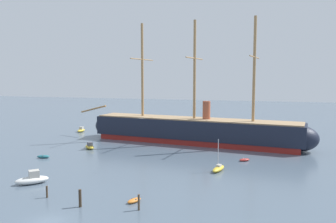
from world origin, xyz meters
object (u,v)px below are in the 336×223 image
at_px(dinghy_foreground_right, 134,200).
at_px(dinghy_mid_left, 43,156).
at_px(dinghy_alongside_stern, 244,160).
at_px(mooring_piling_nearest, 80,198).
at_px(motorboat_foreground_left, 32,179).
at_px(dinghy_far_right, 301,145).
at_px(sailboat_mid_right, 218,168).
at_px(motorboat_alongside_bow, 90,147).
at_px(motorboat_far_left, 81,130).
at_px(tall_ship, 194,130).
at_px(seagull_in_flight, 142,119).
at_px(mooring_piling_midwater, 47,192).
at_px(sailboat_distant_centre, 192,131).
at_px(mooring_piling_right_pair, 139,202).

height_order(dinghy_foreground_right, dinghy_mid_left, dinghy_mid_left).
height_order(dinghy_alongside_stern, mooring_piling_nearest, mooring_piling_nearest).
height_order(dinghy_foreground_right, dinghy_alongside_stern, dinghy_foreground_right).
bearing_deg(motorboat_foreground_left, dinghy_alongside_stern, 37.90).
distance_m(dinghy_foreground_right, dinghy_far_right, 50.48).
relative_size(sailboat_mid_right, motorboat_alongside_bow, 1.51).
bearing_deg(dinghy_alongside_stern, sailboat_mid_right, -114.68).
xyz_separation_m(dinghy_foreground_right, motorboat_alongside_bow, (-21.87, 27.87, 0.27)).
bearing_deg(mooring_piling_nearest, motorboat_alongside_bow, 117.17).
distance_m(dinghy_foreground_right, dinghy_mid_left, 31.68).
relative_size(sailboat_mid_right, motorboat_far_left, 1.57).
height_order(tall_ship, seagull_in_flight, tall_ship).
bearing_deg(seagull_in_flight, mooring_piling_midwater, -113.20).
height_order(dinghy_foreground_right, sailboat_mid_right, sailboat_mid_right).
xyz_separation_m(motorboat_far_left, sailboat_distant_centre, (31.40, 7.38, 0.07)).
xyz_separation_m(mooring_piling_right_pair, seagull_in_flight, (-6.10, 17.58, 7.94)).
distance_m(sailboat_distant_centre, mooring_piling_nearest, 59.16).
distance_m(dinghy_far_right, sailboat_distant_centre, 30.69).
bearing_deg(dinghy_foreground_right, mooring_piling_midwater, -172.04).
distance_m(tall_ship, mooring_piling_nearest, 44.60).
relative_size(dinghy_mid_left, sailboat_mid_right, 0.48).
relative_size(dinghy_foreground_right, dinghy_alongside_stern, 1.03).
bearing_deg(tall_ship, motorboat_foreground_left, -113.91).
xyz_separation_m(tall_ship, dinghy_foreground_right, (0.84, -40.92, -2.94)).
height_order(dinghy_mid_left, mooring_piling_midwater, mooring_piling_midwater).
distance_m(dinghy_foreground_right, sailboat_mid_right, 19.69).
bearing_deg(dinghy_far_right, motorboat_foreground_left, -135.01).
bearing_deg(tall_ship, mooring_piling_nearest, -96.46).
xyz_separation_m(sailboat_distant_centre, mooring_piling_right_pair, (6.15, -58.07, 0.40)).
bearing_deg(sailboat_mid_right, tall_ship, 111.68).
relative_size(motorboat_alongside_bow, motorboat_far_left, 1.04).
relative_size(motorboat_foreground_left, motorboat_far_left, 1.38).
bearing_deg(dinghy_far_right, motorboat_alongside_bow, -160.06).
bearing_deg(motorboat_foreground_left, dinghy_mid_left, 120.74).
xyz_separation_m(motorboat_far_left, mooring_piling_midwater, (24.18, -50.07, 0.29)).
relative_size(dinghy_mid_left, dinghy_far_right, 0.97).
bearing_deg(sailboat_mid_right, dinghy_alongside_stern, 65.32).
bearing_deg(sailboat_distant_centre, seagull_in_flight, -89.92).
bearing_deg(sailboat_mid_right, mooring_piling_right_pair, -108.74).
relative_size(motorboat_alongside_bow, mooring_piling_right_pair, 1.87).
bearing_deg(motorboat_foreground_left, sailboat_distant_centre, 76.14).
relative_size(motorboat_foreground_left, mooring_piling_right_pair, 2.47).
bearing_deg(seagull_in_flight, sailboat_mid_right, 11.06).
bearing_deg(motorboat_foreground_left, sailboat_mid_right, 29.84).
xyz_separation_m(sailboat_mid_right, dinghy_far_right, (15.55, 26.63, -0.15)).
height_order(dinghy_mid_left, sailboat_distant_centre, sailboat_distant_centre).
height_order(motorboat_far_left, mooring_piling_nearest, mooring_piling_nearest).
distance_m(motorboat_alongside_bow, mooring_piling_nearest, 35.09).
bearing_deg(motorboat_foreground_left, seagull_in_flight, 43.42).
distance_m(sailboat_mid_right, seagull_in_flight, 15.65).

